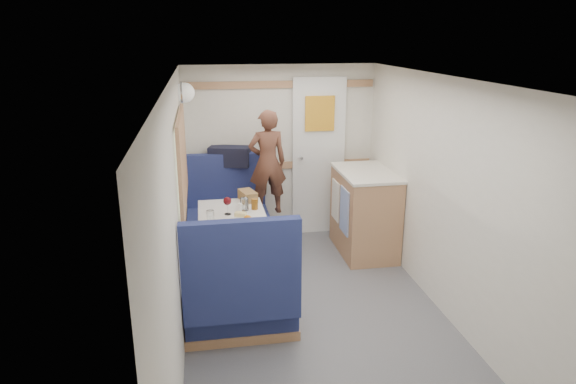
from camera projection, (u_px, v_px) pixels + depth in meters
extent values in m
plane|color=#515156|center=(323.00, 334.00, 4.14)|extent=(4.50, 4.50, 0.00)
plane|color=silver|center=(329.00, 82.00, 3.55)|extent=(4.50, 4.50, 0.00)
cube|color=silver|center=(280.00, 152.00, 5.96)|extent=(2.20, 0.02, 2.00)
cube|color=silver|center=(177.00, 227.00, 3.67)|extent=(0.02, 4.50, 2.00)
cube|color=silver|center=(463.00, 210.00, 4.02)|extent=(0.02, 4.50, 2.00)
cube|color=#976844|center=(281.00, 165.00, 5.99)|extent=(2.15, 0.02, 0.08)
cube|color=#976844|center=(280.00, 84.00, 5.71)|extent=(2.15, 0.02, 0.08)
cube|color=#B2B99D|center=(181.00, 160.00, 4.54)|extent=(0.04, 1.30, 0.72)
cube|color=white|center=(318.00, 157.00, 6.03)|extent=(0.62, 0.04, 1.86)
cube|color=gold|center=(320.00, 114.00, 5.84)|extent=(0.34, 0.03, 0.40)
cylinder|color=silver|center=(301.00, 157.00, 5.94)|extent=(0.04, 0.10, 0.04)
cube|color=white|center=(232.00, 216.00, 4.77)|extent=(0.62, 0.92, 0.04)
cylinder|color=silver|center=(233.00, 251.00, 4.87)|extent=(0.08, 0.08, 0.66)
cylinder|color=silver|center=(234.00, 282.00, 4.97)|extent=(0.36, 0.36, 0.03)
cube|color=#191E50|center=(229.00, 232.00, 5.66)|extent=(0.88, 0.50, 0.45)
cube|color=#191E50|center=(226.00, 188.00, 5.80)|extent=(0.88, 0.10, 0.80)
cube|color=#976844|center=(229.00, 248.00, 5.72)|extent=(0.90, 0.52, 0.08)
cube|color=#191E50|center=(240.00, 304.00, 4.16)|extent=(0.88, 0.50, 0.45)
cube|color=#191E50|center=(242.00, 272.00, 3.77)|extent=(0.88, 0.10, 0.80)
cube|color=#976844|center=(241.00, 324.00, 4.21)|extent=(0.90, 0.52, 0.08)
cube|color=#976844|center=(225.00, 168.00, 5.77)|extent=(0.90, 0.14, 0.04)
sphere|color=white|center=(185.00, 93.00, 5.20)|extent=(0.20, 0.20, 0.20)
cube|color=#976844|center=(364.00, 213.00, 5.60)|extent=(0.54, 0.90, 0.90)
cube|color=silver|center=(366.00, 173.00, 5.46)|extent=(0.56, 0.92, 0.03)
cube|color=#5972B2|center=(344.00, 211.00, 5.35)|extent=(0.01, 0.30, 0.48)
cube|color=silver|center=(336.00, 200.00, 5.69)|extent=(0.01, 0.28, 0.44)
imported|color=brown|center=(267.00, 162.00, 5.46)|extent=(0.43, 0.31, 1.12)
cube|color=black|center=(230.00, 156.00, 5.74)|extent=(0.49, 0.34, 0.22)
cube|color=silver|center=(237.00, 224.00, 4.49)|extent=(0.25, 0.32, 0.02)
sphere|color=#D35B09|center=(248.00, 219.00, 4.48)|extent=(0.07, 0.07, 0.07)
cube|color=#ECD188|center=(240.00, 214.00, 4.65)|extent=(0.12, 0.09, 0.03)
cylinder|color=white|center=(228.00, 214.00, 4.75)|extent=(0.06, 0.06, 0.01)
cylinder|color=white|center=(228.00, 209.00, 4.73)|extent=(0.01, 0.01, 0.10)
sphere|color=#4B080D|center=(227.00, 201.00, 4.71)|extent=(0.08, 0.08, 0.08)
cylinder|color=silver|center=(210.00, 216.00, 4.54)|extent=(0.07, 0.07, 0.11)
cylinder|color=white|center=(245.00, 204.00, 4.84)|extent=(0.07, 0.07, 0.12)
cylinder|color=brown|center=(255.00, 204.00, 4.88)|extent=(0.07, 0.07, 0.10)
cylinder|color=black|center=(242.00, 203.00, 4.89)|extent=(0.04, 0.04, 0.11)
cylinder|color=white|center=(240.00, 208.00, 4.79)|extent=(0.04, 0.04, 0.09)
cube|color=#8C5C3B|center=(248.00, 196.00, 5.13)|extent=(0.19, 0.27, 0.10)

